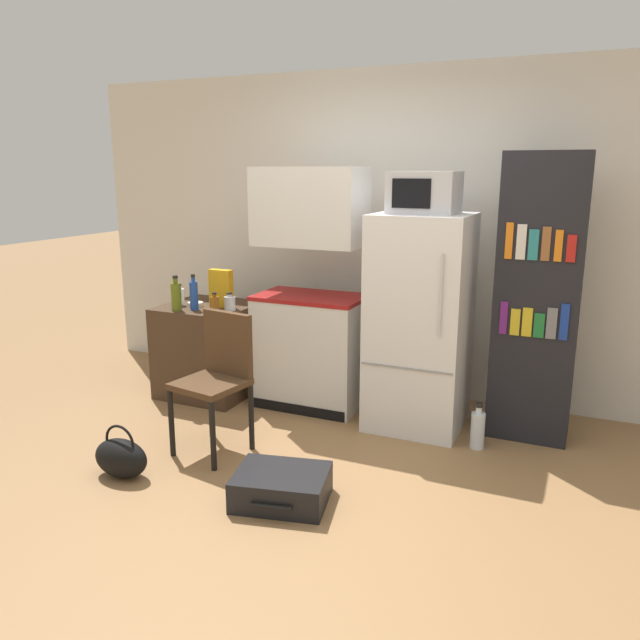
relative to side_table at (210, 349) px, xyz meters
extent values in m
plane|color=olive|center=(1.51, -1.25, -0.37)|extent=(24.00, 24.00, 0.00)
cube|color=silver|center=(1.71, 0.75, 0.92)|extent=(6.40, 0.10, 2.59)
cube|color=#422D1E|center=(0.00, 0.00, 0.00)|extent=(0.70, 0.69, 0.75)
cube|color=silver|center=(0.87, 0.10, 0.05)|extent=(0.81, 0.50, 0.85)
cube|color=maroon|center=(0.87, 0.10, 0.49)|extent=(0.83, 0.51, 0.03)
cube|color=silver|center=(0.87, 0.10, 1.18)|extent=(0.81, 0.43, 0.58)
cube|color=black|center=(0.87, -0.16, -0.33)|extent=(0.78, 0.01, 0.08)
cube|color=white|center=(1.75, 0.04, 0.39)|extent=(0.66, 0.61, 1.53)
cube|color=gray|center=(1.75, -0.27, 0.15)|extent=(0.63, 0.01, 0.01)
cylinder|color=silver|center=(1.96, -0.28, 0.67)|extent=(0.02, 0.02, 0.53)
cube|color=#B7B7BC|center=(1.75, 0.04, 1.29)|extent=(0.44, 0.37, 0.28)
cube|color=black|center=(1.71, -0.15, 1.29)|extent=(0.26, 0.01, 0.19)
cube|color=black|center=(2.51, 0.18, 0.59)|extent=(0.54, 0.33, 1.93)
cube|color=#661E75|center=(2.32, 0.01, 0.49)|extent=(0.05, 0.01, 0.22)
cube|color=gold|center=(2.40, 0.01, 0.47)|extent=(0.06, 0.01, 0.18)
cube|color=gold|center=(2.47, 0.01, 0.48)|extent=(0.06, 0.01, 0.19)
cube|color=#1E7033|center=(2.55, 0.01, 0.46)|extent=(0.07, 0.01, 0.16)
cube|color=slate|center=(2.62, 0.01, 0.48)|extent=(0.06, 0.01, 0.20)
cube|color=#193899|center=(2.70, 0.01, 0.50)|extent=(0.05, 0.01, 0.24)
cube|color=orange|center=(2.32, 0.01, 1.00)|extent=(0.05, 0.01, 0.23)
cube|color=silver|center=(2.40, 0.01, 1.00)|extent=(0.06, 0.01, 0.22)
cube|color=teal|center=(2.47, 0.01, 0.98)|extent=(0.06, 0.01, 0.19)
cube|color=brown|center=(2.55, 0.01, 0.99)|extent=(0.05, 0.01, 0.21)
cube|color=orange|center=(2.62, 0.01, 0.98)|extent=(0.05, 0.01, 0.20)
cube|color=red|center=(2.70, 0.01, 0.97)|extent=(0.06, 0.01, 0.17)
cylinder|color=#AD1914|center=(0.03, 0.16, 0.43)|extent=(0.09, 0.09, 0.12)
cylinder|color=#AD1914|center=(0.03, 0.16, 0.50)|extent=(0.04, 0.04, 0.02)
cylinder|color=black|center=(0.03, 0.16, 0.52)|extent=(0.04, 0.04, 0.01)
cylinder|color=white|center=(-0.20, -0.10, 0.44)|extent=(0.08, 0.08, 0.14)
cylinder|color=white|center=(-0.20, -0.10, 0.52)|extent=(0.04, 0.04, 0.02)
cylinder|color=black|center=(-0.20, -0.10, 0.54)|extent=(0.04, 0.04, 0.01)
cylinder|color=brown|center=(0.22, -0.23, 0.44)|extent=(0.07, 0.07, 0.13)
cylinder|color=brown|center=(0.22, -0.23, 0.51)|extent=(0.03, 0.03, 0.02)
cylinder|color=black|center=(0.22, -0.23, 0.53)|extent=(0.04, 0.04, 0.01)
cylinder|color=#566619|center=(-0.11, -0.27, 0.48)|extent=(0.08, 0.08, 0.22)
cylinder|color=#566619|center=(-0.11, -0.27, 0.61)|extent=(0.04, 0.04, 0.04)
cylinder|color=black|center=(-0.11, -0.27, 0.64)|extent=(0.04, 0.04, 0.02)
cylinder|color=silver|center=(0.27, -0.10, 0.43)|extent=(0.09, 0.09, 0.11)
cylinder|color=silver|center=(0.27, -0.10, 0.49)|extent=(0.04, 0.04, 0.02)
cylinder|color=black|center=(0.27, -0.10, 0.51)|extent=(0.05, 0.05, 0.01)
cylinder|color=#1E47A3|center=(0.00, -0.19, 0.48)|extent=(0.06, 0.06, 0.22)
cylinder|color=#1E47A3|center=(0.00, -0.19, 0.61)|extent=(0.03, 0.03, 0.04)
cylinder|color=black|center=(0.00, -0.19, 0.64)|extent=(0.03, 0.03, 0.02)
cylinder|color=silver|center=(-0.06, -0.08, 0.39)|extent=(0.12, 0.12, 0.03)
cube|color=gold|center=(0.14, -0.01, 0.52)|extent=(0.19, 0.07, 0.30)
cylinder|color=black|center=(0.44, -1.11, -0.15)|extent=(0.04, 0.04, 0.45)
cylinder|color=black|center=(0.80, -1.17, -0.15)|extent=(0.04, 0.04, 0.45)
cylinder|color=black|center=(0.50, -0.75, -0.15)|extent=(0.04, 0.04, 0.45)
cylinder|color=black|center=(0.86, -0.82, -0.15)|extent=(0.04, 0.04, 0.45)
cube|color=#4C331E|center=(0.65, -0.96, 0.10)|extent=(0.46, 0.46, 0.04)
cube|color=#4C331E|center=(0.68, -0.79, 0.33)|extent=(0.38, 0.12, 0.42)
cube|color=black|center=(1.36, -1.34, -0.28)|extent=(0.59, 0.50, 0.18)
cylinder|color=black|center=(1.40, -1.55, -0.28)|extent=(0.23, 0.07, 0.02)
ellipsoid|color=black|center=(0.33, -1.47, -0.25)|extent=(0.36, 0.20, 0.24)
torus|color=black|center=(0.33, -1.47, -0.15)|extent=(0.21, 0.02, 0.21)
cylinder|color=silver|center=(2.23, -0.19, -0.25)|extent=(0.09, 0.09, 0.25)
cylinder|color=silver|center=(2.23, -0.19, -0.10)|extent=(0.04, 0.04, 0.04)
cylinder|color=black|center=(2.23, -0.19, -0.07)|extent=(0.05, 0.05, 0.03)
camera|label=1|loc=(2.84, -4.15, 1.45)|focal=35.00mm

